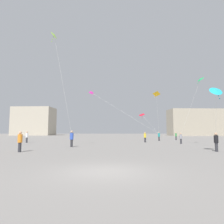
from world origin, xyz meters
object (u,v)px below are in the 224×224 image
Objects in this scene: person_in_blue at (72,138)px; person_in_white at (27,136)px; person_in_grey at (181,138)px; building_centre_hall at (196,122)px; person_in_green at (176,136)px; kite_magenta_delta at (94,94)px; person_in_orange at (20,141)px; building_left_hall at (34,121)px; kite_lime_diamond at (54,36)px; kite_emerald_diamond at (200,80)px; person_in_yellow at (145,137)px; kite_cyan_diamond at (216,91)px; kite_amber_delta at (156,95)px; person_in_teal at (159,136)px; kite_crimson_delta at (142,115)px; person_in_black at (216,141)px.

person_in_white is at bearing -72.20° from person_in_blue.
building_centre_hall is at bearing 71.65° from person_in_grey.
person_in_green is 20.24m from kite_magenta_delta.
building_left_hall is (-29.26, 73.46, 5.39)m from person_in_orange.
kite_emerald_diamond is at bearing 14.82° from kite_lime_diamond.
person_in_yellow is 0.15× the size of kite_lime_diamond.
person_in_white is at bearing 145.95° from kite_cyan_diamond.
kite_emerald_diamond reaches higher than kite_cyan_diamond.
kite_magenta_delta reaches higher than kite_cyan_diamond.
person_in_grey is (17.58, 11.52, -0.12)m from person_in_orange.
building_centre_hall is (29.70, 52.00, 4.62)m from person_in_yellow.
person_in_orange is 0.24× the size of kite_amber_delta.
building_centre_hall reaches higher than person_in_white.
person_in_teal is 0.42× the size of kite_crimson_delta.
person_in_teal is at bearing 103.83° from kite_emerald_diamond.
person_in_orange is at bearing 63.93° from person_in_green.
person_in_white reaches higher than person_in_green.
kite_lime_diamond is at bearing 61.16° from person_in_green.
kite_cyan_diamond is (-1.14, -12.55, 4.20)m from person_in_grey.
person_in_green is at bearing 67.07° from person_in_teal.
kite_emerald_diamond is (-1.30, -15.40, 7.64)m from person_in_green.
person_in_blue is at bearing 46.07° from kite_lime_diamond.
kite_amber_delta reaches higher than person_in_teal.
person_in_grey is 77.86m from building_left_hall.
person_in_orange is at bearing -140.84° from person_in_grey.
person_in_teal is 53.90m from building_centre_hall.
kite_cyan_diamond reaches higher than person_in_orange.
kite_cyan_diamond is (0.01, -21.49, 4.13)m from person_in_teal.
person_in_white is 0.12× the size of kite_magenta_delta.
person_in_yellow is 1.00× the size of person_in_black.
kite_crimson_delta is 0.17× the size of building_centre_hall.
kite_crimson_delta is (-5.76, 14.37, -3.46)m from kite_emerald_diamond.
kite_lime_diamond reaches higher than kite_crimson_delta.
person_in_grey is 12.74m from kite_crimson_delta.
person_in_orange is 29.78m from kite_magenta_delta.
building_left_hall reaches higher than person_in_grey.
person_in_white is 0.95× the size of person_in_blue.
person_in_green is 0.21× the size of kite_emerald_diamond.
person_in_black is 86.46m from building_left_hall.
kite_amber_delta is 56.38m from building_centre_hall.
person_in_white is 64.28m from building_left_hall.
person_in_yellow is 19.85m from kite_lime_diamond.
building_left_hall is (-42.88, 50.59, 1.29)m from kite_crimson_delta.
person_in_teal is at bearing -49.23° from building_left_hall.
person_in_blue is 0.08× the size of building_centre_hall.
kite_amber_delta is (15.59, 17.95, 7.33)m from person_in_orange.
kite_cyan_diamond is (-2.93, -9.53, -3.47)m from kite_emerald_diamond.
building_centre_hall reaches higher than kite_crimson_delta.
person_in_grey is at bearing 84.81° from kite_cyan_diamond.
kite_emerald_diamond is at bearing 148.26° from person_in_orange.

